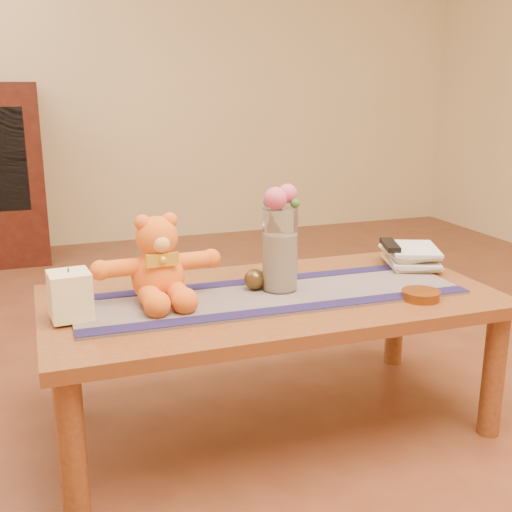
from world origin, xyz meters
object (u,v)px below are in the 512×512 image
object	(u,v)px
teddy_bear	(157,259)
glass_vase	(280,250)
book_bottom	(388,264)
pillar_candle	(70,295)
tv_remote	(390,245)
amber_dish	(421,295)
bronze_ball	(255,279)

from	to	relation	value
teddy_bear	glass_vase	world-z (taller)	glass_vase
book_bottom	pillar_candle	bearing A→B (deg)	-154.87
glass_vase	tv_remote	bearing A→B (deg)	14.49
glass_vase	book_bottom	distance (m)	0.51
pillar_candle	book_bottom	size ratio (longest dim) A/B	0.59
tv_remote	amber_dish	world-z (taller)	tv_remote
teddy_bear	tv_remote	world-z (taller)	teddy_bear
book_bottom	amber_dish	xyz separation A→B (m)	(-0.09, -0.34, 0.00)
amber_dish	book_bottom	bearing A→B (deg)	74.89
teddy_bear	bronze_ball	distance (m)	0.32
bronze_ball	tv_remote	world-z (taller)	tv_remote
book_bottom	bronze_ball	bearing A→B (deg)	-152.77
pillar_candle	glass_vase	bearing A→B (deg)	3.68
glass_vase	amber_dish	world-z (taller)	glass_vase
book_bottom	teddy_bear	bearing A→B (deg)	-157.50
teddy_bear	book_bottom	world-z (taller)	teddy_bear
teddy_bear	bronze_ball	world-z (taller)	teddy_bear
book_bottom	amber_dish	world-z (taller)	amber_dish
pillar_candle	book_bottom	bearing A→B (deg)	8.79
pillar_candle	book_bottom	xyz separation A→B (m)	(1.11, 0.17, -0.06)
book_bottom	glass_vase	bearing A→B (deg)	-148.20
teddy_bear	book_bottom	xyz separation A→B (m)	(0.85, 0.09, -0.12)
pillar_candle	bronze_ball	world-z (taller)	pillar_candle
book_bottom	amber_dish	size ratio (longest dim) A/B	1.89
glass_vase	tv_remote	size ratio (longest dim) A/B	1.62
bronze_ball	tv_remote	distance (m)	0.55
amber_dish	tv_remote	bearing A→B (deg)	75.01
pillar_candle	glass_vase	xyz separation A→B (m)	(0.64, 0.04, 0.06)
teddy_bear	pillar_candle	bearing A→B (deg)	-166.15
tv_remote	teddy_bear	bearing A→B (deg)	-155.11
glass_vase	book_bottom	bearing A→B (deg)	15.46
teddy_bear	amber_dish	size ratio (longest dim) A/B	3.11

